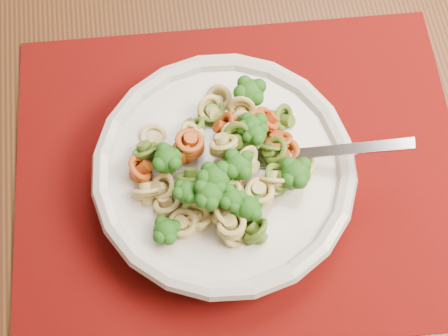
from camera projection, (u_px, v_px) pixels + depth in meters
dining_table at (171, 178)px, 0.76m from camera, size 1.47×1.23×0.69m
placemat at (240, 172)px, 0.65m from camera, size 0.58×0.52×0.00m
pasta_bowl at (224, 172)px, 0.62m from camera, size 0.26×0.26×0.05m
pasta_broccoli_heap at (224, 166)px, 0.60m from camera, size 0.22×0.22×0.06m
fork at (272, 156)px, 0.61m from camera, size 0.17×0.12×0.08m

